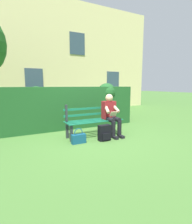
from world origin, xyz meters
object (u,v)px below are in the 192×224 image
Objects in this scene: park_bench at (93,121)px; person_seated at (111,113)px; handbag at (79,138)px; backpack at (104,133)px.

person_seated reaches higher than park_bench.
park_bench is 0.54m from person_seated.
handbag is (1.12, 0.27, -0.51)m from person_seated.
backpack is (-0.06, 0.54, -0.24)m from park_bench.
handbag is at bearing -8.20° from backpack.
park_bench reaches higher than handbag.
person_seated reaches higher than backpack.
person_seated is at bearing 160.95° from park_bench.
person_seated is at bearing -166.27° from handbag.
person_seated is (-0.48, 0.17, 0.19)m from park_bench.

